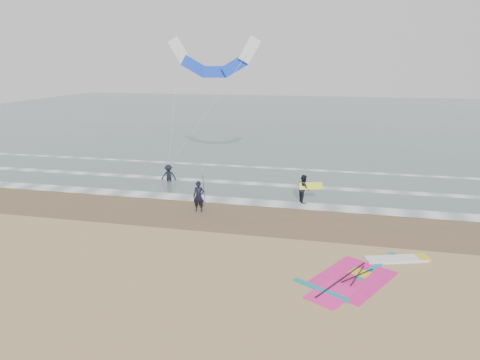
% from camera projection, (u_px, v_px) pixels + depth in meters
% --- Properties ---
extents(ground, '(120.00, 120.00, 0.00)m').
position_uv_depth(ground, '(245.00, 272.00, 16.25)').
color(ground, tan).
rests_on(ground, ground).
extents(sea_water, '(120.00, 80.00, 0.02)m').
position_uv_depth(sea_water, '(314.00, 117.00, 61.39)').
color(sea_water, '#47605E').
rests_on(sea_water, ground).
extents(wet_sand_band, '(120.00, 5.00, 0.01)m').
position_uv_depth(wet_sand_band, '(269.00, 218.00, 21.89)').
color(wet_sand_band, brown).
rests_on(wet_sand_band, ground).
extents(foam_waterline, '(120.00, 9.15, 0.02)m').
position_uv_depth(foam_waterline, '(280.00, 192.00, 26.06)').
color(foam_waterline, white).
rests_on(foam_waterline, ground).
extents(windsurf_rig, '(5.25, 4.97, 0.13)m').
position_uv_depth(windsurf_rig, '(366.00, 273.00, 16.06)').
color(windsurf_rig, white).
rests_on(windsurf_rig, ground).
extents(person_standing, '(0.63, 0.44, 1.66)m').
position_uv_depth(person_standing, '(199.00, 196.00, 22.63)').
color(person_standing, black).
rests_on(person_standing, ground).
extents(person_walking, '(0.83, 0.94, 1.60)m').
position_uv_depth(person_walking, '(304.00, 189.00, 24.10)').
color(person_walking, black).
rests_on(person_walking, ground).
extents(person_wading, '(1.08, 0.76, 1.52)m').
position_uv_depth(person_wading, '(168.00, 171.00, 28.20)').
color(person_wading, black).
rests_on(person_wading, ground).
extents(held_pole, '(0.17, 0.86, 1.82)m').
position_uv_depth(held_pole, '(204.00, 190.00, 22.46)').
color(held_pole, black).
rests_on(held_pole, ground).
extents(carried_kiteboard, '(1.30, 0.51, 0.39)m').
position_uv_depth(carried_kiteboard, '(311.00, 186.00, 23.87)').
color(carried_kiteboard, yellow).
rests_on(carried_kiteboard, ground).
extents(surf_kite, '(6.53, 3.96, 8.46)m').
position_uv_depth(surf_kite, '(214.00, 61.00, 29.33)').
color(surf_kite, white).
rests_on(surf_kite, ground).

